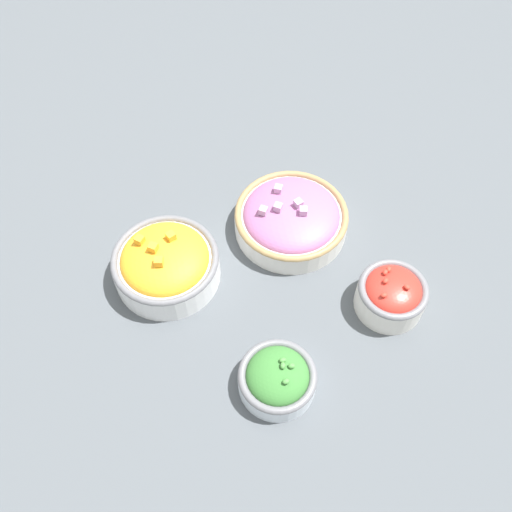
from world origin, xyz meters
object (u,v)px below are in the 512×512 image
Objects in this scene: bowl_broccoli at (277,378)px; bowl_red_onion at (291,218)px; bowl_squash at (166,263)px; bowl_cherry_tomatoes at (392,294)px.

bowl_red_onion is at bearing -54.34° from bowl_broccoli.
bowl_red_onion is (0.17, -0.24, 0.00)m from bowl_broccoli.
bowl_cherry_tomatoes is at bearing -147.34° from bowl_squash.
bowl_squash is at bearing 32.66° from bowl_cherry_tomatoes.
bowl_red_onion is (-0.09, -0.21, -0.01)m from bowl_squash.
bowl_broccoli is at bearing 78.21° from bowl_cherry_tomatoes.
bowl_cherry_tomatoes is at bearing 176.20° from bowl_red_onion.
bowl_squash is at bearing 66.86° from bowl_red_onion.
bowl_squash is 0.89× the size of bowl_red_onion.
bowl_red_onion is at bearing -3.80° from bowl_cherry_tomatoes.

